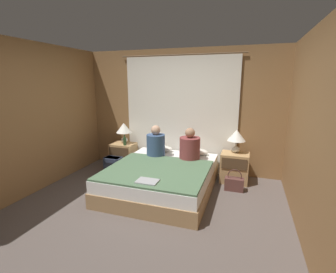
{
  "coord_description": "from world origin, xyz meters",
  "views": [
    {
      "loc": [
        1.36,
        -2.92,
        1.85
      ],
      "look_at": [
        0.0,
        1.12,
        0.89
      ],
      "focal_mm": 26.0,
      "sensor_mm": 36.0,
      "label": 1
    }
  ],
  "objects_px": {
    "beer_bottle_on_left_stand": "(125,141)",
    "person_left_in_bed": "(156,144)",
    "nightstand_left": "(123,156)",
    "nightstand_right": "(234,168)",
    "lamp_left": "(124,129)",
    "lamp_right": "(237,137)",
    "laptop_on_bed": "(147,181)",
    "handbag_on_floor": "(234,184)",
    "pillow_left": "(159,148)",
    "pillow_right": "(194,151)",
    "person_right_in_bed": "(190,147)",
    "bed": "(162,178)",
    "backpack_on_floor": "(113,165)"
  },
  "relations": [
    {
      "from": "person_right_in_bed",
      "to": "beer_bottle_on_left_stand",
      "type": "xyz_separation_m",
      "value": [
        -1.42,
        0.14,
        -0.03
      ]
    },
    {
      "from": "nightstand_left",
      "to": "lamp_right",
      "type": "relative_size",
      "value": 1.29
    },
    {
      "from": "handbag_on_floor",
      "to": "lamp_right",
      "type": "bearing_deg",
      "value": 93.93
    },
    {
      "from": "nightstand_left",
      "to": "beer_bottle_on_left_stand",
      "type": "relative_size",
      "value": 2.51
    },
    {
      "from": "nightstand_left",
      "to": "pillow_right",
      "type": "bearing_deg",
      "value": 3.54
    },
    {
      "from": "nightstand_right",
      "to": "pillow_right",
      "type": "relative_size",
      "value": 1.0
    },
    {
      "from": "bed",
      "to": "person_right_in_bed",
      "type": "xyz_separation_m",
      "value": [
        0.36,
        0.48,
        0.46
      ]
    },
    {
      "from": "pillow_left",
      "to": "backpack_on_floor",
      "type": "distance_m",
      "value": 1.0
    },
    {
      "from": "nightstand_left",
      "to": "laptop_on_bed",
      "type": "height_order",
      "value": "nightstand_left"
    },
    {
      "from": "nightstand_left",
      "to": "pillow_right",
      "type": "height_order",
      "value": "nightstand_left"
    },
    {
      "from": "laptop_on_bed",
      "to": "handbag_on_floor",
      "type": "xyz_separation_m",
      "value": [
        1.14,
        1.15,
        -0.35
      ]
    },
    {
      "from": "person_right_in_bed",
      "to": "pillow_left",
      "type": "bearing_deg",
      "value": 154.46
    },
    {
      "from": "beer_bottle_on_left_stand",
      "to": "pillow_left",
      "type": "bearing_deg",
      "value": 17.26
    },
    {
      "from": "beer_bottle_on_left_stand",
      "to": "backpack_on_floor",
      "type": "distance_m",
      "value": 0.53
    },
    {
      "from": "laptop_on_bed",
      "to": "handbag_on_floor",
      "type": "bearing_deg",
      "value": 45.23
    },
    {
      "from": "lamp_right",
      "to": "person_left_in_bed",
      "type": "xyz_separation_m",
      "value": [
        -1.47,
        -0.32,
        -0.18
      ]
    },
    {
      "from": "beer_bottle_on_left_stand",
      "to": "person_left_in_bed",
      "type": "bearing_deg",
      "value": -10.42
    },
    {
      "from": "nightstand_left",
      "to": "nightstand_right",
      "type": "distance_m",
      "value": 2.33
    },
    {
      "from": "beer_bottle_on_left_stand",
      "to": "handbag_on_floor",
      "type": "relative_size",
      "value": 0.58
    },
    {
      "from": "handbag_on_floor",
      "to": "bed",
      "type": "bearing_deg",
      "value": -163.26
    },
    {
      "from": "person_left_in_bed",
      "to": "person_right_in_bed",
      "type": "distance_m",
      "value": 0.67
    },
    {
      "from": "person_right_in_bed",
      "to": "beer_bottle_on_left_stand",
      "type": "distance_m",
      "value": 1.42
    },
    {
      "from": "person_right_in_bed",
      "to": "bed",
      "type": "bearing_deg",
      "value": -126.97
    },
    {
      "from": "nightstand_right",
      "to": "lamp_left",
      "type": "height_order",
      "value": "lamp_left"
    },
    {
      "from": "lamp_left",
      "to": "person_right_in_bed",
      "type": "xyz_separation_m",
      "value": [
        1.53,
        -0.32,
        -0.19
      ]
    },
    {
      "from": "beer_bottle_on_left_stand",
      "to": "laptop_on_bed",
      "type": "bearing_deg",
      "value": -51.63
    },
    {
      "from": "lamp_right",
      "to": "pillow_left",
      "type": "xyz_separation_m",
      "value": [
        -1.54,
        0.03,
        -0.36
      ]
    },
    {
      "from": "lamp_left",
      "to": "lamp_right",
      "type": "bearing_deg",
      "value": 0.0
    },
    {
      "from": "pillow_right",
      "to": "person_right_in_bed",
      "type": "relative_size",
      "value": 0.94
    },
    {
      "from": "nightstand_left",
      "to": "laptop_on_bed",
      "type": "xyz_separation_m",
      "value": [
        1.22,
        -1.52,
        0.2
      ]
    },
    {
      "from": "lamp_right",
      "to": "pillow_left",
      "type": "relative_size",
      "value": 0.77
    },
    {
      "from": "laptop_on_bed",
      "to": "backpack_on_floor",
      "type": "distance_m",
      "value": 1.73
    },
    {
      "from": "nightstand_right",
      "to": "pillow_right",
      "type": "xyz_separation_m",
      "value": [
        -0.8,
        0.09,
        0.22
      ]
    },
    {
      "from": "pillow_left",
      "to": "pillow_right",
      "type": "bearing_deg",
      "value": 0.0
    },
    {
      "from": "pillow_left",
      "to": "beer_bottle_on_left_stand",
      "type": "relative_size",
      "value": 2.52
    },
    {
      "from": "lamp_left",
      "to": "backpack_on_floor",
      "type": "distance_m",
      "value": 0.79
    },
    {
      "from": "pillow_right",
      "to": "laptop_on_bed",
      "type": "xyz_separation_m",
      "value": [
        -0.31,
        -1.62,
        -0.02
      ]
    },
    {
      "from": "nightstand_left",
      "to": "nightstand_right",
      "type": "height_order",
      "value": "same"
    },
    {
      "from": "laptop_on_bed",
      "to": "backpack_on_floor",
      "type": "xyz_separation_m",
      "value": [
        -1.26,
        1.16,
        -0.28
      ]
    },
    {
      "from": "bed",
      "to": "person_right_in_bed",
      "type": "height_order",
      "value": "person_right_in_bed"
    },
    {
      "from": "bed",
      "to": "lamp_right",
      "type": "distance_m",
      "value": 1.55
    },
    {
      "from": "laptop_on_bed",
      "to": "person_left_in_bed",
      "type": "bearing_deg",
      "value": 106.14
    },
    {
      "from": "person_right_in_bed",
      "to": "handbag_on_floor",
      "type": "relative_size",
      "value": 1.56
    },
    {
      "from": "pillow_right",
      "to": "backpack_on_floor",
      "type": "xyz_separation_m",
      "value": [
        -1.57,
        -0.46,
        -0.3
      ]
    },
    {
      "from": "lamp_right",
      "to": "handbag_on_floor",
      "type": "bearing_deg",
      "value": -86.07
    },
    {
      "from": "nightstand_right",
      "to": "pillow_left",
      "type": "relative_size",
      "value": 1.0
    },
    {
      "from": "lamp_left",
      "to": "handbag_on_floor",
      "type": "relative_size",
      "value": 1.13
    },
    {
      "from": "backpack_on_floor",
      "to": "handbag_on_floor",
      "type": "distance_m",
      "value": 2.4
    },
    {
      "from": "lamp_right",
      "to": "handbag_on_floor",
      "type": "xyz_separation_m",
      "value": [
        0.03,
        -0.44,
        -0.74
      ]
    },
    {
      "from": "beer_bottle_on_left_stand",
      "to": "handbag_on_floor",
      "type": "bearing_deg",
      "value": -6.57
    }
  ]
}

